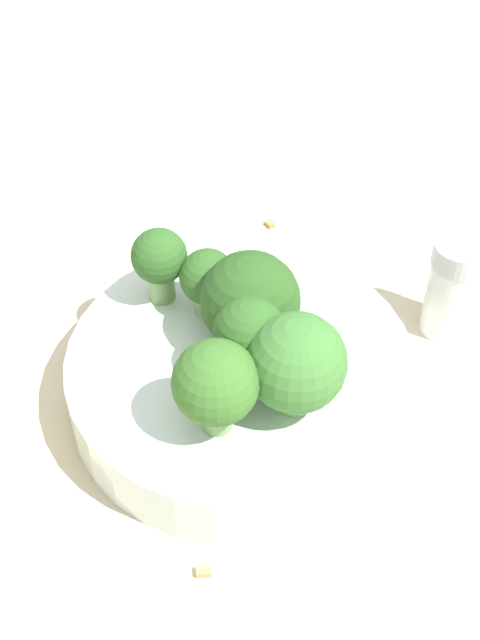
% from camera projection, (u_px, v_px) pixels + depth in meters
% --- Properties ---
extents(ground_plane, '(3.00, 3.00, 0.00)m').
position_uv_depth(ground_plane, '(240.00, 398.00, 0.56)').
color(ground_plane, beige).
extents(bowl, '(0.21, 0.21, 0.04)m').
position_uv_depth(bowl, '(240.00, 378.00, 0.55)').
color(bowl, silver).
rests_on(bowl, ground_plane).
extents(broccoli_floret_0, '(0.05, 0.05, 0.06)m').
position_uv_depth(broccoli_floret_0, '(216.00, 384.00, 0.47)').
color(broccoli_floret_0, '#7A9E5B').
rests_on(broccoli_floret_0, bowl).
extents(broccoli_floret_1, '(0.04, 0.04, 0.05)m').
position_uv_depth(broccoli_floret_1, '(208.00, 280.00, 0.55)').
color(broccoli_floret_1, '#84AD66').
rests_on(broccoli_floret_1, bowl).
extents(broccoli_floret_2, '(0.04, 0.04, 0.06)m').
position_uv_depth(broccoli_floret_2, '(249.00, 335.00, 0.50)').
color(broccoli_floret_2, '#7A9E5B').
rests_on(broccoli_floret_2, bowl).
extents(broccoli_floret_3, '(0.06, 0.06, 0.06)m').
position_uv_depth(broccoli_floret_3, '(296.00, 364.00, 0.49)').
color(broccoli_floret_3, '#8EB770').
rests_on(broccoli_floret_3, bowl).
extents(broccoli_floret_4, '(0.04, 0.04, 0.05)m').
position_uv_depth(broccoli_floret_4, '(159.00, 260.00, 0.55)').
color(broccoli_floret_4, '#7A9E5B').
rests_on(broccoli_floret_4, bowl).
extents(broccoli_floret_5, '(0.06, 0.06, 0.06)m').
position_uv_depth(broccoli_floret_5, '(250.00, 301.00, 0.52)').
color(broccoli_floret_5, '#84AD66').
rests_on(broccoli_floret_5, bowl).
extents(pepper_shaker, '(0.03, 0.03, 0.07)m').
position_uv_depth(pepper_shaker, '(452.00, 287.00, 0.58)').
color(pepper_shaker, silver).
rests_on(pepper_shaker, ground_plane).
extents(almond_crumb_1, '(0.00, 0.01, 0.01)m').
position_uv_depth(almond_crumb_1, '(127.00, 290.00, 0.63)').
color(almond_crumb_1, olive).
rests_on(almond_crumb_1, ground_plane).
extents(almond_crumb_2, '(0.01, 0.01, 0.01)m').
position_uv_depth(almond_crumb_2, '(203.00, 570.00, 0.48)').
color(almond_crumb_2, tan).
rests_on(almond_crumb_2, ground_plane).
extents(almond_crumb_3, '(0.01, 0.01, 0.01)m').
position_uv_depth(almond_crumb_3, '(270.00, 222.00, 0.68)').
color(almond_crumb_3, '#AD7F4C').
rests_on(almond_crumb_3, ground_plane).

